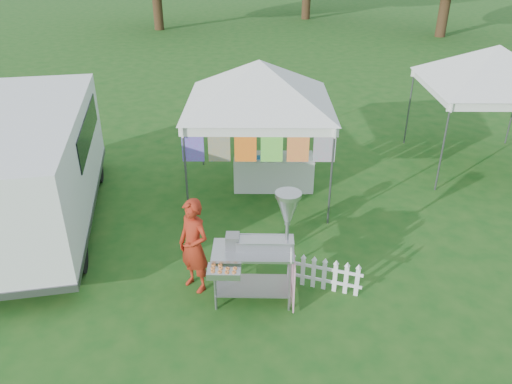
{
  "coord_description": "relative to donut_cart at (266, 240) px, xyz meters",
  "views": [
    {
      "loc": [
        0.03,
        -6.67,
        5.36
      ],
      "look_at": [
        -0.04,
        1.35,
        1.1
      ],
      "focal_mm": 35.0,
      "sensor_mm": 36.0,
      "label": 1
    }
  ],
  "objects": [
    {
      "name": "picket_fence",
      "position": [
        0.97,
        0.26,
        -0.85
      ],
      "size": [
        1.21,
        0.4,
        0.56
      ],
      "rotation": [
        0.0,
        0.0,
        -0.3
      ],
      "color": "white",
      "rests_on": "ground"
    },
    {
      "name": "cargo_van",
      "position": [
        -4.61,
        2.43,
        0.12
      ],
      "size": [
        3.31,
        5.95,
        2.33
      ],
      "rotation": [
        0.0,
        0.0,
        0.2
      ],
      "color": "white",
      "rests_on": "ground"
    },
    {
      "name": "vendor",
      "position": [
        -1.16,
        0.3,
        -0.31
      ],
      "size": [
        0.72,
        0.69,
        1.65
      ],
      "primitive_type": "imported",
      "rotation": [
        0.0,
        0.0,
        -0.69
      ],
      "color": "maroon",
      "rests_on": "ground"
    },
    {
      "name": "canopy_right",
      "position": [
        5.37,
        5.3,
        1.85
      ],
      "size": [
        4.24,
        4.24,
        3.45
      ],
      "color": "#59595E",
      "rests_on": "ground"
    },
    {
      "name": "donut_cart",
      "position": [
        0.0,
        0.0,
        0.0
      ],
      "size": [
        1.4,
        0.94,
        1.94
      ],
      "rotation": [
        0.0,
        0.0,
        -0.01
      ],
      "color": "gray",
      "rests_on": "ground"
    },
    {
      "name": "ground",
      "position": [
        -0.13,
        0.3,
        -1.14
      ],
      "size": [
        120.0,
        120.0,
        0.0
      ],
      "primitive_type": "plane",
      "color": "#184E16",
      "rests_on": "ground"
    },
    {
      "name": "canopy_main",
      "position": [
        -0.13,
        3.79,
        1.85
      ],
      "size": [
        4.24,
        4.24,
        3.45
      ],
      "color": "#59595E",
      "rests_on": "ground"
    },
    {
      "name": "display_table",
      "position": [
        0.21,
        3.98,
        -0.75
      ],
      "size": [
        1.8,
        0.7,
        0.78
      ],
      "primitive_type": "cube",
      "color": "white",
      "rests_on": "ground"
    }
  ]
}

